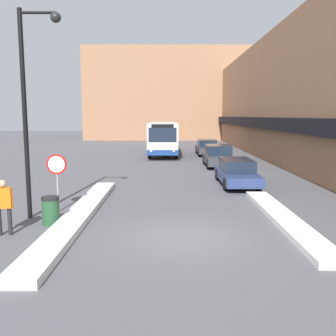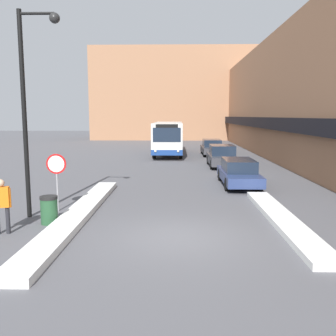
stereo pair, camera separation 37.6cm
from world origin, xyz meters
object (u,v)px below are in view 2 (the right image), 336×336
object	(u,v)px
stop_sign	(56,170)
trash_bin	(49,210)
parked_car_back	(212,147)
street_lamp	(31,94)
parked_car_middle	(222,156)
pedestrian	(2,201)
city_bus	(168,137)
parked_car_front	(239,172)

from	to	relation	value
stop_sign	trash_bin	size ratio (longest dim) A/B	2.33
parked_car_back	trash_bin	distance (m)	23.79
stop_sign	street_lamp	bearing A→B (deg)	-121.96
stop_sign	street_lamp	xyz separation A→B (m)	(-0.52, -0.83, 2.79)
trash_bin	parked_car_middle	bearing A→B (deg)	62.56
stop_sign	parked_car_back	bearing A→B (deg)	69.53
pedestrian	trash_bin	xyz separation A→B (m)	(1.05, 1.14, -0.55)
city_bus	parked_car_front	size ratio (longest dim) A/B	2.22
parked_car_back	trash_bin	size ratio (longest dim) A/B	4.99
city_bus	stop_sign	world-z (taller)	city_bus
parked_car_front	parked_car_middle	bearing A→B (deg)	90.00
city_bus	stop_sign	size ratio (longest dim) A/B	4.86
city_bus	street_lamp	xyz separation A→B (m)	(-4.27, -21.96, 2.72)
parked_car_front	stop_sign	size ratio (longest dim) A/B	2.18
parked_car_back	city_bus	bearing A→B (deg)	176.52
city_bus	parked_car_front	distance (m)	16.11
parked_car_middle	pedestrian	size ratio (longest dim) A/B	2.59
city_bus	stop_sign	xyz separation A→B (m)	(-3.75, -21.13, -0.06)
trash_bin	street_lamp	bearing A→B (deg)	132.11
parked_car_front	street_lamp	world-z (taller)	street_lamp
parked_car_front	street_lamp	xyz separation A→B (m)	(-8.32, -6.40, 3.69)
parked_car_back	street_lamp	xyz separation A→B (m)	(-8.32, -21.72, 3.66)
pedestrian	trash_bin	distance (m)	1.65
parked_car_front	trash_bin	distance (m)	10.47
parked_car_middle	street_lamp	size ratio (longest dim) A/B	0.62
pedestrian	trash_bin	bearing A→B (deg)	35.10
parked_car_front	parked_car_middle	world-z (taller)	parked_car_middle
parked_car_back	pedestrian	bearing A→B (deg)	-109.96
parked_car_back	stop_sign	distance (m)	22.31
parked_car_back	stop_sign	size ratio (longest dim) A/B	2.15
street_lamp	trash_bin	size ratio (longest dim) A/B	7.56
street_lamp	trash_bin	distance (m)	4.07
city_bus	parked_car_front	xyz separation A→B (m)	(4.05, -15.56, -0.97)
parked_car_front	street_lamp	distance (m)	11.12
stop_sign	trash_bin	xyz separation A→B (m)	(0.24, -1.67, -1.12)
city_bus	trash_bin	distance (m)	23.10
parked_car_back	street_lamp	world-z (taller)	street_lamp
pedestrian	stop_sign	bearing A→B (deg)	61.78
pedestrian	city_bus	bearing A→B (deg)	67.12
parked_car_middle	parked_car_back	world-z (taller)	parked_car_middle
parked_car_middle	trash_bin	bearing A→B (deg)	-117.44
city_bus	parked_car_middle	world-z (taller)	city_bus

